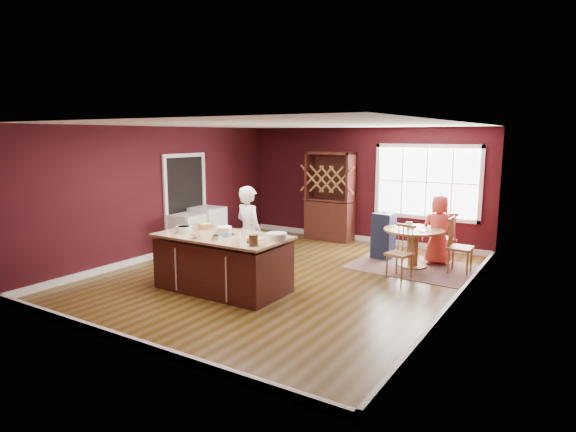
% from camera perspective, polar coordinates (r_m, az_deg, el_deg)
% --- Properties ---
extents(room_shell, '(7.00, 7.00, 7.00)m').
position_cam_1_polar(room_shell, '(8.49, -0.39, 1.64)').
color(room_shell, brown).
rests_on(room_shell, ground).
extents(window, '(2.36, 0.10, 1.66)m').
position_cam_1_polar(window, '(11.04, 16.11, 3.88)').
color(window, white).
rests_on(window, room_shell).
extents(doorway, '(0.08, 1.26, 2.13)m').
position_cam_1_polar(doorway, '(10.84, -12.02, 1.42)').
color(doorway, white).
rests_on(doorway, room_shell).
extents(kitchen_island, '(2.18, 1.14, 0.92)m').
position_cam_1_polar(kitchen_island, '(7.98, -7.72, -5.64)').
color(kitchen_island, '#311914').
rests_on(kitchen_island, ground).
extents(dining_table, '(1.14, 1.14, 0.75)m').
position_cam_1_polar(dining_table, '(9.54, 14.65, -2.77)').
color(dining_table, olive).
rests_on(dining_table, ground).
extents(baker, '(0.69, 0.55, 1.65)m').
position_cam_1_polar(baker, '(8.52, -4.65, -1.96)').
color(baker, silver).
rests_on(baker, ground).
extents(layer_cake, '(0.35, 0.35, 0.14)m').
position_cam_1_polar(layer_cake, '(7.84, -7.60, -1.78)').
color(layer_cake, white).
rests_on(layer_cake, kitchen_island).
extents(bowl_blue, '(0.27, 0.27, 0.10)m').
position_cam_1_polar(bowl_blue, '(8.19, -12.21, -1.55)').
color(bowl_blue, white).
rests_on(bowl_blue, kitchen_island).
extents(bowl_yellow, '(0.24, 0.24, 0.09)m').
position_cam_1_polar(bowl_yellow, '(8.44, -9.75, -1.20)').
color(bowl_yellow, olive).
rests_on(bowl_yellow, kitchen_island).
extents(bowl_pink, '(0.17, 0.17, 0.06)m').
position_cam_1_polar(bowl_pink, '(7.72, -10.94, -2.35)').
color(bowl_pink, silver).
rests_on(bowl_pink, kitchen_island).
extents(bowl_olive, '(0.15, 0.15, 0.06)m').
position_cam_1_polar(bowl_olive, '(7.56, -8.57, -2.56)').
color(bowl_olive, beige).
rests_on(bowl_olive, kitchen_island).
extents(drinking_glass, '(0.09, 0.09, 0.17)m').
position_cam_1_polar(drinking_glass, '(7.55, -5.35, -2.07)').
color(drinking_glass, white).
rests_on(drinking_glass, kitchen_island).
extents(dinner_plate, '(0.25, 0.25, 0.02)m').
position_cam_1_polar(dinner_plate, '(7.51, -3.87, -2.71)').
color(dinner_plate, beige).
rests_on(dinner_plate, kitchen_island).
extents(white_tub, '(0.32, 0.32, 0.11)m').
position_cam_1_polar(white_tub, '(7.44, -1.36, -2.43)').
color(white_tub, white).
rests_on(white_tub, kitchen_island).
extents(stoneware_crock, '(0.14, 0.14, 0.17)m').
position_cam_1_polar(stoneware_crock, '(7.06, -4.13, -2.87)').
color(stoneware_crock, brown).
rests_on(stoneware_crock, kitchen_island).
extents(toy_figurine, '(0.05, 0.05, 0.08)m').
position_cam_1_polar(toy_figurine, '(7.25, -4.78, -2.92)').
color(toy_figurine, yellow).
rests_on(toy_figurine, kitchen_island).
extents(rug, '(2.38, 1.90, 0.01)m').
position_cam_1_polar(rug, '(9.67, 14.52, -5.83)').
color(rug, brown).
rests_on(rug, ground).
extents(chair_east, '(0.42, 0.44, 1.04)m').
position_cam_1_polar(chair_east, '(9.40, 19.79, -3.29)').
color(chair_east, brown).
rests_on(chair_east, ground).
extents(chair_south, '(0.49, 0.47, 0.97)m').
position_cam_1_polar(chair_south, '(8.77, 13.08, -4.13)').
color(chair_south, brown).
rests_on(chair_south, ground).
extents(chair_north, '(0.58, 0.58, 1.03)m').
position_cam_1_polar(chair_north, '(10.15, 17.93, -2.33)').
color(chair_north, brown).
rests_on(chair_north, ground).
extents(seated_woman, '(0.75, 0.56, 1.37)m').
position_cam_1_polar(seated_woman, '(9.90, 17.45, -1.56)').
color(seated_woman, '#DE4A43').
rests_on(seated_woman, ground).
extents(high_chair, '(0.41, 0.41, 0.99)m').
position_cam_1_polar(high_chair, '(10.10, 11.24, -2.19)').
color(high_chair, '#202545').
rests_on(high_chair, ground).
extents(toddler, '(0.18, 0.14, 0.26)m').
position_cam_1_polar(toddler, '(10.05, 11.25, -0.42)').
color(toddler, '#8CA5BF').
rests_on(toddler, high_chair).
extents(table_plate, '(0.19, 0.19, 0.01)m').
position_cam_1_polar(table_plate, '(9.33, 15.74, -1.69)').
color(table_plate, beige).
rests_on(table_plate, dining_table).
extents(table_cup, '(0.16, 0.16, 0.10)m').
position_cam_1_polar(table_cup, '(9.68, 14.17, -0.97)').
color(table_cup, beige).
rests_on(table_cup, dining_table).
extents(hutch, '(1.16, 0.48, 2.13)m').
position_cam_1_polar(hutch, '(11.67, 4.98, 2.36)').
color(hutch, black).
rests_on(hutch, ground).
extents(washer, '(0.59, 0.57, 0.86)m').
position_cam_1_polar(washer, '(10.48, -11.82, -2.14)').
color(washer, white).
rests_on(washer, ground).
extents(dryer, '(0.64, 0.62, 0.93)m').
position_cam_1_polar(dryer, '(10.94, -9.51, -1.39)').
color(dryer, white).
rests_on(dryer, ground).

